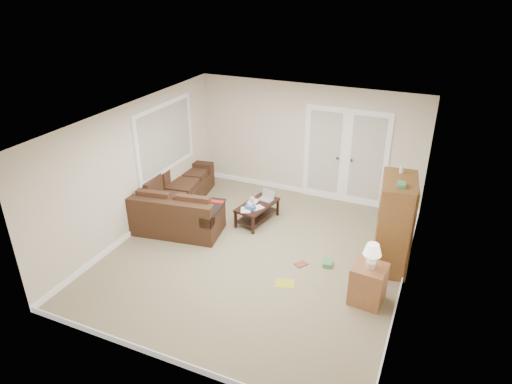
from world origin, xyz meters
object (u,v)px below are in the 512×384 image
at_px(coffee_table, 258,212).
at_px(tv_armoire, 394,223).
at_px(sectional_sofa, 178,202).
at_px(side_cabinet, 368,281).

xyz_separation_m(coffee_table, tv_armoire, (2.67, -0.44, 0.59)).
height_order(sectional_sofa, side_cabinet, side_cabinet).
bearing_deg(coffee_table, side_cabinet, -21.61).
xyz_separation_m(tv_armoire, side_cabinet, (-0.15, -1.15, -0.44)).
bearing_deg(tv_armoire, side_cabinet, -105.31).
bearing_deg(coffee_table, tv_armoire, 1.34).
bearing_deg(tv_armoire, sectional_sofa, 171.91).
bearing_deg(coffee_table, sectional_sofa, -154.74).
distance_m(coffee_table, side_cabinet, 2.99).
bearing_deg(sectional_sofa, tv_armoire, -9.43).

